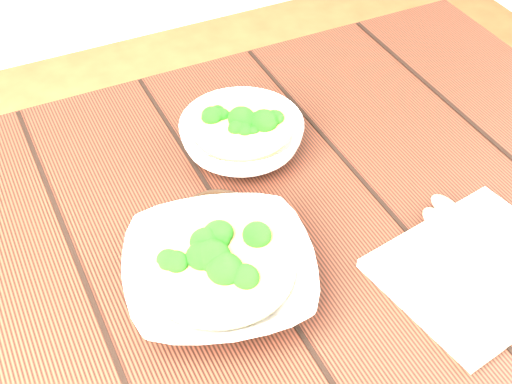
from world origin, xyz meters
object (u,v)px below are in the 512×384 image
(table, at_px, (255,292))
(soup_bowl_front, at_px, (220,274))
(soup_bowl_back, at_px, (242,137))
(trivet, at_px, (217,220))
(napkin, at_px, (479,270))

(table, xyz_separation_m, soup_bowl_front, (-0.08, -0.07, 0.15))
(soup_bowl_back, bearing_deg, trivet, -127.03)
(table, height_order, soup_bowl_front, soup_bowl_front)
(soup_bowl_back, bearing_deg, table, -109.04)
(soup_bowl_back, distance_m, trivet, 0.15)
(trivet, bearing_deg, soup_bowl_front, -111.43)
(soup_bowl_front, xyz_separation_m, napkin, (0.29, -0.11, -0.02))
(table, distance_m, napkin, 0.31)
(trivet, bearing_deg, soup_bowl_back, 52.97)
(soup_bowl_front, distance_m, napkin, 0.32)
(napkin, bearing_deg, soup_bowl_back, 106.87)
(table, xyz_separation_m, soup_bowl_back, (0.05, 0.15, 0.15))
(table, relative_size, soup_bowl_front, 4.37)
(table, xyz_separation_m, trivet, (-0.04, 0.03, 0.13))
(soup_bowl_back, bearing_deg, soup_bowl_front, -120.64)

